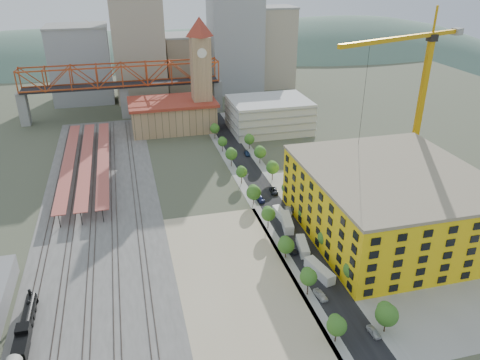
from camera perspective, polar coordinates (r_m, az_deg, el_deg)
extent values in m
plane|color=#474C38|center=(140.45, -1.91, -4.38)|extent=(400.00, 400.00, 0.00)
cube|color=#605E59|center=(153.74, -16.60, -2.70)|extent=(36.00, 165.00, 0.06)
cube|color=tan|center=(114.16, -0.36, -12.29)|extent=(28.00, 67.00, 0.06)
cube|color=black|center=(156.82, 2.60, -0.99)|extent=(12.00, 170.00, 0.06)
cube|color=gray|center=(155.46, 0.66, -1.22)|extent=(3.00, 170.00, 0.04)
cube|color=gray|center=(158.38, 4.50, -0.77)|extent=(3.00, 170.00, 0.04)
cube|color=gray|center=(140.37, 18.32, -5.82)|extent=(50.00, 90.00, 0.06)
cube|color=#382B23|center=(155.37, -22.01, -3.21)|extent=(0.12, 160.00, 0.18)
cube|color=#382B23|center=(155.15, -21.49, -3.16)|extent=(0.12, 160.00, 0.18)
cube|color=#382B23|center=(154.52, -19.82, -2.99)|extent=(0.12, 160.00, 0.18)
cube|color=#382B23|center=(154.35, -19.29, -2.94)|extent=(0.12, 160.00, 0.18)
cube|color=#382B23|center=(153.90, -17.61, -2.76)|extent=(0.12, 160.00, 0.18)
cube|color=#382B23|center=(153.78, -17.08, -2.71)|extent=(0.12, 160.00, 0.18)
cube|color=#382B23|center=(153.50, -15.39, -2.53)|extent=(0.12, 160.00, 0.18)
cube|color=#382B23|center=(153.45, -14.86, -2.47)|extent=(0.12, 160.00, 0.18)
cube|color=#382B23|center=(153.34, -12.79, -2.25)|extent=(0.12, 160.00, 0.18)
cube|color=#382B23|center=(153.35, -12.26, -2.19)|extent=(0.12, 160.00, 0.18)
cube|color=#B14F44|center=(178.06, -20.18, 2.15)|extent=(4.00, 80.00, 0.25)
cylinder|color=black|center=(178.81, -20.08, 1.56)|extent=(0.24, 0.24, 4.00)
cube|color=#B14F44|center=(177.44, -18.26, 2.36)|extent=(4.00, 80.00, 0.25)
cylinder|color=black|center=(178.19, -18.18, 1.77)|extent=(0.24, 0.24, 4.00)
cube|color=#B14F44|center=(177.02, -16.34, 2.58)|extent=(4.00, 80.00, 0.25)
cylinder|color=black|center=(177.78, -16.26, 1.99)|extent=(0.24, 0.24, 4.00)
cube|color=tan|center=(211.94, -8.18, 7.72)|extent=(36.00, 22.00, 12.00)
cube|color=maroon|center=(210.06, -8.29, 9.41)|extent=(38.00, 24.00, 1.20)
cube|color=tan|center=(207.91, -4.73, 11.56)|extent=(8.00, 8.00, 40.00)
pyramid|color=maroon|center=(202.98, -5.03, 19.25)|extent=(12.00, 12.00, 8.00)
cylinder|color=white|center=(201.00, -4.66, 15.16)|extent=(4.00, 0.30, 4.00)
cube|color=silver|center=(208.54, 3.56, 7.93)|extent=(34.00, 26.00, 14.00)
cube|color=gray|center=(236.72, -24.86, 7.89)|extent=(4.00, 6.00, 15.00)
cube|color=gray|center=(236.98, -2.80, 10.24)|extent=(4.00, 6.00, 15.00)
cube|color=gray|center=(232.53, -13.86, 9.23)|extent=(4.00, 6.00, 15.00)
cube|color=black|center=(230.51, -14.07, 11.14)|extent=(90.00, 9.00, 1.00)
cube|color=yellow|center=(134.57, 17.75, -2.75)|extent=(44.00, 50.00, 18.00)
cube|color=gray|center=(130.57, 18.30, 0.88)|extent=(44.60, 50.60, 0.80)
cube|color=#9EA0A3|center=(264.64, -18.80, 13.15)|extent=(30.00, 25.00, 38.00)
cube|color=#B2A58C|center=(257.96, -12.23, 15.20)|extent=(26.00, 22.00, 52.00)
cube|color=gray|center=(277.11, -6.47, 13.97)|extent=(24.00, 24.00, 30.00)
cube|color=#9EA0A3|center=(269.66, -0.59, 17.04)|extent=(28.00, 22.00, 60.00)
cube|color=#B2A58C|center=(282.26, 4.09, 15.72)|extent=(22.00, 20.00, 44.00)
cube|color=brown|center=(285.71, -9.61, 13.72)|extent=(20.00, 20.00, 26.00)
ellipsoid|color=#4C6B59|center=(406.97, -21.19, 3.97)|extent=(396.00, 216.00, 180.00)
ellipsoid|color=#4C6B59|center=(417.37, -4.20, 2.67)|extent=(484.00, 264.00, 220.00)
ellipsoid|color=#4C6B59|center=(444.65, 11.19, 6.74)|extent=(418.00, 228.00, 190.00)
cylinder|color=black|center=(111.89, -24.43, -14.53)|extent=(2.32, 11.11, 2.32)
cube|color=black|center=(107.24, -24.90, -16.48)|extent=(2.59, 2.78, 2.96)
cylinder|color=black|center=(114.50, -24.26, -12.42)|extent=(0.65, 0.65, 1.48)
sphere|color=black|center=(112.60, -24.41, -13.46)|extent=(0.93, 0.93, 0.93)
cone|color=black|center=(117.59, -23.88, -13.12)|extent=(2.41, 1.48, 2.41)
cube|color=black|center=(104.55, -25.18, -18.21)|extent=(2.59, 5.56, 2.59)
cube|color=#CE930D|center=(165.20, 20.98, 7.45)|extent=(1.66, 1.66, 46.75)
cube|color=black|center=(160.00, 22.38, 15.75)|extent=(2.60, 2.60, 2.08)
cube|color=#CE930D|center=(144.16, 17.75, 15.95)|extent=(37.62, 14.37, 1.25)
cube|color=#CE930D|center=(165.00, 23.74, 16.14)|extent=(12.17, 5.34, 1.25)
cube|color=gray|center=(170.24, 24.95, 16.09)|extent=(3.81, 3.49, 2.08)
cube|color=#CE930D|center=(159.36, 22.71, 17.57)|extent=(0.52, 0.52, 8.31)
cube|color=silver|center=(117.03, 9.65, -10.85)|extent=(4.57, 9.98, 2.64)
cube|color=silver|center=(125.38, 7.65, -8.03)|extent=(3.91, 8.97, 2.38)
cube|color=silver|center=(135.08, 5.73, -5.16)|extent=(4.38, 10.17, 2.70)
cube|color=silver|center=(138.94, 5.08, -4.27)|extent=(3.00, 8.90, 2.39)
imported|color=beige|center=(110.75, 9.80, -13.65)|extent=(2.48, 4.68, 1.52)
imported|color=#9E9DA2|center=(125.75, 6.12, -8.07)|extent=(2.09, 4.61, 1.47)
imported|color=black|center=(124.87, 6.30, -8.38)|extent=(2.76, 5.14, 1.37)
imported|color=navy|center=(148.46, 2.45, -2.32)|extent=(2.44, 4.87, 1.36)
imported|color=#BCBCBC|center=(104.37, 16.00, -17.38)|extent=(1.86, 3.99, 1.32)
imported|color=#999A9E|center=(142.07, 5.89, -3.76)|extent=(2.40, 5.08, 1.61)
imported|color=black|center=(153.59, 4.15, -1.36)|extent=(3.01, 5.27, 1.39)
imported|color=navy|center=(182.63, 0.89, 3.24)|extent=(2.03, 4.66, 1.33)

